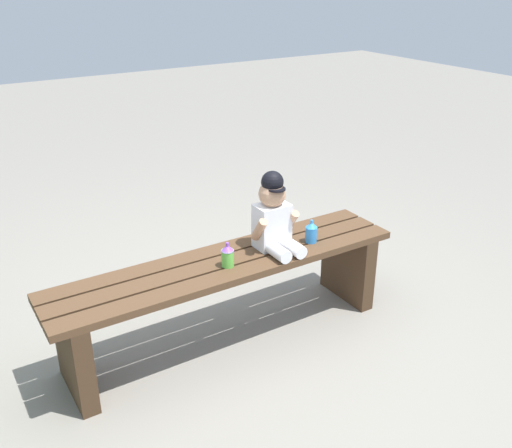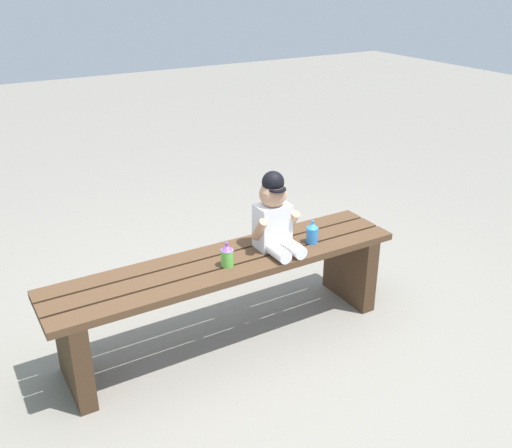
{
  "view_description": "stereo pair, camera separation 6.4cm",
  "coord_description": "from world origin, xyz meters",
  "px_view_note": "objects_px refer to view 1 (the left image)",
  "views": [
    {
      "loc": [
        -1.19,
        -2.17,
        1.77
      ],
      "look_at": [
        0.13,
        -0.05,
        0.64
      ],
      "focal_mm": 40.19,
      "sensor_mm": 36.0,
      "label": 1
    },
    {
      "loc": [
        -1.14,
        -2.21,
        1.77
      ],
      "look_at": [
        0.13,
        -0.05,
        0.64
      ],
      "focal_mm": 40.19,
      "sensor_mm": 36.0,
      "label": 2
    }
  ],
  "objects_px": {
    "park_bench": "(228,285)",
    "child_figure": "(274,216)",
    "sippy_cup_left": "(228,255)",
    "sippy_cup_right": "(311,232)"
  },
  "relations": [
    {
      "from": "park_bench",
      "to": "child_figure",
      "type": "xyz_separation_m",
      "value": [
        0.27,
        -0.01,
        0.32
      ]
    },
    {
      "from": "park_bench",
      "to": "sippy_cup_left",
      "type": "relative_size",
      "value": 14.56
    },
    {
      "from": "sippy_cup_left",
      "to": "sippy_cup_right",
      "type": "height_order",
      "value": "same"
    },
    {
      "from": "sippy_cup_left",
      "to": "sippy_cup_right",
      "type": "xyz_separation_m",
      "value": [
        0.5,
        0.0,
        0.0
      ]
    },
    {
      "from": "park_bench",
      "to": "sippy_cup_left",
      "type": "bearing_deg",
      "value": -118.44
    },
    {
      "from": "child_figure",
      "to": "sippy_cup_left",
      "type": "distance_m",
      "value": 0.32
    },
    {
      "from": "child_figure",
      "to": "sippy_cup_left",
      "type": "xyz_separation_m",
      "value": [
        -0.3,
        -0.05,
        -0.12
      ]
    },
    {
      "from": "child_figure",
      "to": "sippy_cup_right",
      "type": "relative_size",
      "value": 3.26
    },
    {
      "from": "park_bench",
      "to": "sippy_cup_right",
      "type": "relative_size",
      "value": 14.56
    },
    {
      "from": "park_bench",
      "to": "child_figure",
      "type": "height_order",
      "value": "child_figure"
    }
  ]
}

